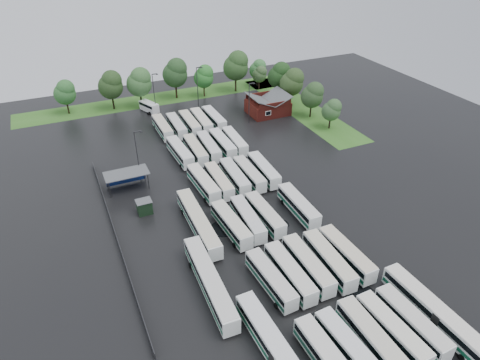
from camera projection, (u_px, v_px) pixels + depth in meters
name	position (u px, v px, depth m)	size (l,w,h in m)	color
ground	(259.00, 230.00, 71.73)	(160.00, 160.00, 0.00)	black
brick_building	(268.00, 107.00, 112.09)	(10.07, 8.60, 5.39)	maroon
wash_shed	(126.00, 174.00, 81.09)	(8.20, 4.20, 3.58)	#2D2D30
utility_hut	(144.00, 207.00, 75.07)	(2.70, 2.20, 2.62)	black
grass_strip_north	(164.00, 98.00, 122.36)	(80.00, 10.00, 0.01)	#33681F
grass_strip_east	(300.00, 107.00, 116.60)	(10.00, 50.00, 0.01)	#33681F
west_fence	(115.00, 234.00, 69.81)	(0.10, 50.00, 1.20)	#2D2D30
bus_r0c0	(328.00, 359.00, 49.07)	(2.62, 11.29, 3.13)	white
bus_r0c1	(350.00, 349.00, 50.20)	(2.89, 11.18, 3.08)	white
bus_r0c2	(372.00, 339.00, 51.39)	(2.57, 11.51, 3.20)	white
bus_r0c3	(392.00, 330.00, 52.53)	(2.79, 11.14, 3.08)	white
bus_r0c4	(412.00, 322.00, 53.55)	(2.72, 11.14, 3.08)	white
bus_r1c0	(271.00, 279.00, 59.82)	(2.85, 11.03, 3.04)	white
bus_r1c1	(290.00, 273.00, 60.79)	(2.45, 11.34, 3.16)	white
bus_r1c2	(308.00, 265.00, 62.11)	(2.63, 11.51, 3.19)	white
bus_r1c3	(329.00, 260.00, 62.97)	(2.94, 11.64, 3.21)	white
bus_r1c4	(346.00, 254.00, 64.15)	(2.67, 11.40, 3.16)	white
bus_r2c0	(231.00, 224.00, 70.24)	(2.92, 11.30, 3.12)	white
bus_r2c1	(248.00, 219.00, 71.55)	(2.87, 11.11, 3.06)	white
bus_r2c2	(265.00, 214.00, 72.59)	(2.49, 11.06, 3.07)	white
bus_r2c4	(298.00, 206.00, 74.69)	(2.69, 11.38, 3.15)	white
bus_r3c0	(203.00, 183.00, 80.84)	(2.88, 11.52, 3.18)	white
bus_r3c1	(219.00, 181.00, 81.66)	(2.62, 10.99, 3.04)	white
bus_r3c2	(235.00, 176.00, 82.90)	(2.84, 11.32, 3.13)	white
bus_r3c3	(249.00, 174.00, 83.79)	(2.43, 11.03, 3.06)	white
bus_r3c4	(264.00, 170.00, 85.01)	(2.93, 11.41, 3.15)	white
bus_r4c0	(180.00, 152.00, 91.24)	(2.80, 11.48, 3.18)	white
bus_r4c1	(195.00, 150.00, 92.16)	(2.72, 11.26, 3.12)	white
bus_r4c2	(209.00, 147.00, 93.46)	(2.95, 11.31, 3.12)	white
bus_r4c3	(222.00, 144.00, 94.62)	(2.55, 11.36, 3.15)	white
bus_r4c4	(235.00, 141.00, 95.78)	(2.85, 11.03, 3.04)	white
bus_r5c0	(163.00, 127.00, 101.75)	(2.41, 11.10, 3.09)	white
bus_r5c1	(177.00, 126.00, 102.59)	(2.63, 11.03, 3.05)	white
bus_r5c2	(190.00, 123.00, 103.76)	(2.61, 11.22, 3.11)	white
bus_r5c3	(201.00, 121.00, 104.71)	(2.91, 11.51, 3.18)	white
bus_r5c4	(214.00, 118.00, 106.13)	(2.44, 11.26, 3.13)	white
artic_bus_west_a	(276.00, 351.00, 49.97)	(2.86, 17.16, 3.17)	white
artic_bus_west_b	(198.00, 222.00, 70.61)	(2.86, 17.18, 3.18)	white
artic_bus_west_c	(210.00, 282.00, 59.26)	(3.09, 17.30, 3.20)	white
artic_bus_east	(436.00, 314.00, 54.53)	(2.83, 16.94, 3.13)	white
minibus	(149.00, 106.00, 113.39)	(4.27, 6.30, 2.58)	white
tree_north_0	(65.00, 92.00, 109.92)	(5.56, 5.56, 9.20)	black
tree_north_1	(111.00, 84.00, 111.95)	(6.44, 6.44, 10.67)	black
tree_north_2	(140.00, 82.00, 113.11)	(6.63, 6.63, 10.98)	black
tree_north_3	(176.00, 73.00, 118.58)	(6.94, 6.94, 11.49)	black
tree_north_4	(204.00, 76.00, 120.39)	(5.60, 5.60, 9.27)	#372717
tree_north_5	(236.00, 65.00, 122.93)	(7.28, 7.28, 12.06)	black
tree_north_6	(258.00, 69.00, 128.22)	(4.96, 4.96, 8.21)	black
tree_east_0	(332.00, 110.00, 102.76)	(4.61, 4.58, 7.59)	black
tree_east_1	(313.00, 95.00, 107.96)	(5.67, 5.67, 9.39)	black
tree_east_2	(292.00, 82.00, 114.11)	(6.34, 6.34, 10.50)	black
tree_east_3	(280.00, 75.00, 118.94)	(6.29, 6.29, 10.42)	black
tree_east_4	(260.00, 74.00, 126.56)	(4.23, 4.20, 6.95)	#312016
lamp_post_ne	(250.00, 100.00, 104.95)	(1.59, 0.31, 10.32)	#2D2D30
lamp_post_nw	(138.00, 153.00, 81.60)	(1.65, 0.32, 10.72)	#2D2D30
lamp_post_back_w	(154.00, 91.00, 110.24)	(1.62, 0.32, 10.53)	#2D2D30
lamp_post_back_e	(198.00, 84.00, 113.57)	(1.69, 0.33, 10.96)	#2D2D30
puddle_0	(329.00, 328.00, 54.89)	(5.98, 5.98, 0.01)	black
puddle_1	(363.00, 296.00, 59.43)	(4.21, 4.21, 0.01)	black
puddle_2	(223.00, 229.00, 71.98)	(4.57, 4.57, 0.01)	black
puddle_3	(279.00, 225.00, 72.88)	(3.47, 3.47, 0.01)	black
puddle_4	(398.00, 282.00, 61.67)	(3.56, 3.56, 0.01)	black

